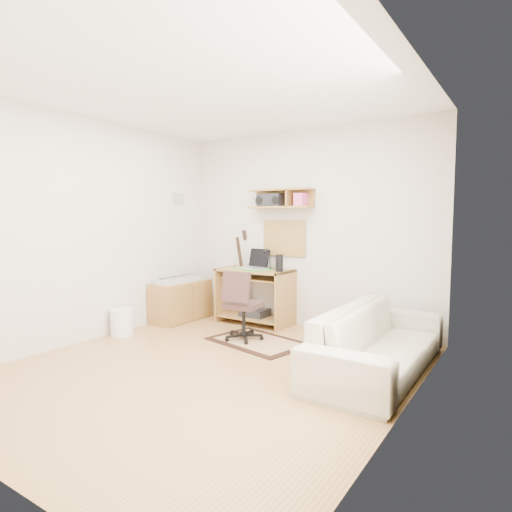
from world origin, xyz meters
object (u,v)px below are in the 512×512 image
Objects in this scene: printer at (337,330)px; cabinet at (181,301)px; sofa at (379,330)px; task_chair at (244,305)px; desk at (255,296)px.

cabinet is at bearing -164.29° from printer.
task_chair is at bearing 84.92° from sofa.
printer is 1.22m from sofa.
task_chair reaches higher than cabinet.
cabinet is (-1.31, 0.33, -0.15)m from task_chair.
sofa reaches higher than cabinet.
cabinet is 0.44× the size of sofa.
desk is 1.25m from printer.
task_chair is 1.20m from printer.
sofa is (1.99, -0.91, 0.02)m from desk.
printer is (0.87, 0.75, -0.34)m from task_chair.
cabinet reaches higher than printer.
cabinet is 2.06× the size of printer.
task_chair is 1.93× the size of printer.
desk reaches higher than cabinet.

